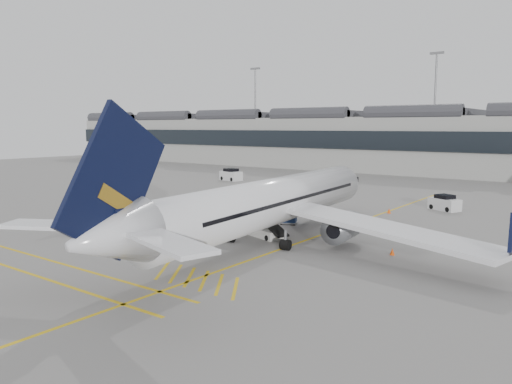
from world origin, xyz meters
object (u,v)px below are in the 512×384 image
Objects in this scene: baggage_cart_a at (289,215)px; ramp_agent_a at (274,216)px; ramp_agent_b at (247,216)px; belt_loader at (263,230)px; airliner_main at (269,203)px; pushback_tug at (137,215)px.

ramp_agent_a is (-0.94, -1.03, -0.03)m from baggage_cart_a.
ramp_agent_a reaches higher than baggage_cart_a.
baggage_cart_a is 1.40m from ramp_agent_a.
ramp_agent_b is (-2.49, -3.14, 0.13)m from baggage_cart_a.
airliner_main is at bearing -22.54° from belt_loader.
belt_loader is 2.10× the size of pushback_tug.
baggage_cart_a is at bearing 35.76° from pushback_tug.
ramp_agent_b reaches higher than belt_loader.
airliner_main is at bearing -92.27° from baggage_cart_a.
baggage_cart_a is at bearing -143.26° from ramp_agent_b.
belt_loader is (-1.41, 1.27, -2.52)m from airliner_main.
airliner_main is 3.15m from belt_loader.
baggage_cart_a is 0.95× the size of ramp_agent_b.
belt_loader is 13.99m from pushback_tug.
ramp_agent_b is (-3.64, 2.52, 0.43)m from belt_loader.
ramp_agent_a is 0.84× the size of ramp_agent_b.
belt_loader is at bearing 130.39° from ramp_agent_b.
belt_loader reaches higher than ramp_agent_a.
baggage_cart_a reaches higher than pushback_tug.
belt_loader is 5.09m from ramp_agent_a.
airliner_main is 19.90× the size of ramp_agent_b.
airliner_main is at bearing 128.23° from ramp_agent_b.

